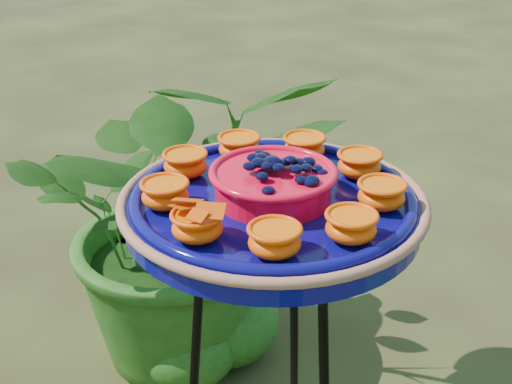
# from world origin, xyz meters

# --- Properties ---
(feeder_dish) EXTENTS (0.56, 0.56, 0.10)m
(feeder_dish) POSITION_xyz_m (0.02, 0.13, 0.89)
(feeder_dish) COLOR #09075A
(feeder_dish) RESTS_ON tripod_stand
(shrub_back_left) EXTENTS (1.05, 1.08, 0.91)m
(shrub_back_left) POSITION_xyz_m (-0.68, 0.53, 0.45)
(shrub_back_left) COLOR #204612
(shrub_back_left) RESTS_ON ground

